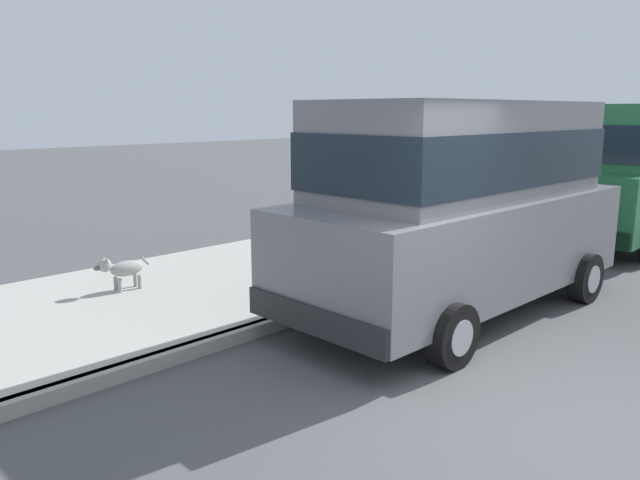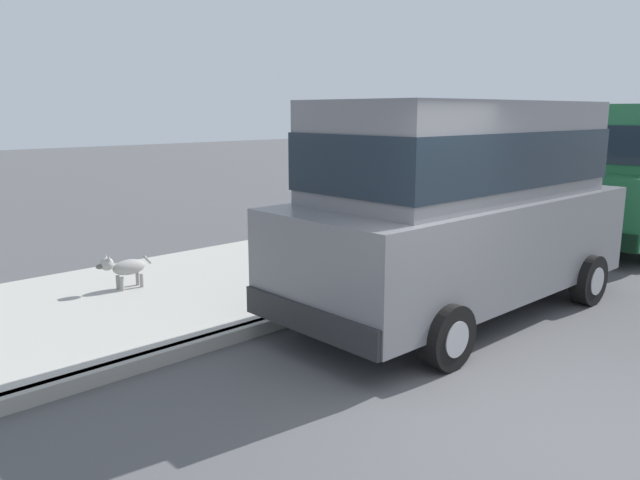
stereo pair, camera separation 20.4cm
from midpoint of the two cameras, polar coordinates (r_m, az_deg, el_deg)
ground_plane at (r=5.31m, az=19.58°, el=-15.96°), size 80.00×80.00×0.00m
curb at (r=7.08m, az=-4.62°, el=-7.56°), size 0.16×64.00×0.14m
sidewalk at (r=8.47m, az=-12.64°, el=-4.56°), size 3.60×64.00×0.14m
car_grey_van at (r=7.53m, az=12.00°, el=3.78°), size 2.21×4.94×2.52m
car_green_van at (r=12.84m, az=26.13°, el=6.06°), size 2.15×4.91×2.52m
dog_grey at (r=8.38m, az=-18.42°, el=-2.51°), size 0.22×0.76×0.49m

